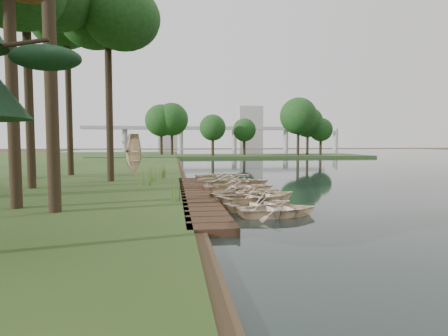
{
  "coord_description": "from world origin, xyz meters",
  "views": [
    {
      "loc": [
        -2.77,
        -18.84,
        2.88
      ],
      "look_at": [
        -0.25,
        -0.3,
        1.57
      ],
      "focal_mm": 30.0,
      "sensor_mm": 36.0,
      "label": 1
    }
  ],
  "objects": [
    {
      "name": "ground",
      "position": [
        0.0,
        0.0,
        0.0
      ],
      "size": [
        300.0,
        300.0,
        0.0
      ],
      "primitive_type": "plane",
      "color": "#3D2F1D"
    },
    {
      "name": "boardwalk",
      "position": [
        -1.6,
        0.0,
        0.15
      ],
      "size": [
        1.6,
        16.0,
        0.3
      ],
      "primitive_type": "cube",
      "color": "#362215",
      "rests_on": "ground"
    },
    {
      "name": "peninsula",
      "position": [
        8.0,
        50.0,
        0.23
      ],
      "size": [
        50.0,
        14.0,
        0.45
      ],
      "primitive_type": "cube",
      "color": "#2D4920",
      "rests_on": "ground"
    },
    {
      "name": "far_trees",
      "position": [
        4.67,
        50.0,
        6.43
      ],
      "size": [
        45.6,
        5.6,
        8.8
      ],
      "color": "black",
      "rests_on": "peninsula"
    },
    {
      "name": "bridge",
      "position": [
        12.31,
        120.0,
        7.08
      ],
      "size": [
        95.9,
        4.0,
        8.6
      ],
      "color": "#A5A5A0",
      "rests_on": "ground"
    },
    {
      "name": "building_a",
      "position": [
        30.0,
        140.0,
        9.0
      ],
      "size": [
        10.0,
        8.0,
        18.0
      ],
      "primitive_type": "cube",
      "color": "#A5A5A0",
      "rests_on": "ground"
    },
    {
      "name": "building_b",
      "position": [
        -5.0,
        145.0,
        6.0
      ],
      "size": [
        8.0,
        8.0,
        12.0
      ],
      "primitive_type": "cube",
      "color": "#A5A5A0",
      "rests_on": "ground"
    },
    {
      "name": "rowboat_0",
      "position": [
        1.18,
        -5.11,
        0.38
      ],
      "size": [
        3.33,
        2.52,
        0.65
      ],
      "primitive_type": "imported",
      "rotation": [
        0.0,
        0.0,
        1.66
      ],
      "color": "beige",
      "rests_on": "water"
    },
    {
      "name": "rowboat_1",
      "position": [
        0.78,
        -3.77,
        0.36
      ],
      "size": [
        3.46,
        2.84,
        0.62
      ],
      "primitive_type": "imported",
      "rotation": [
        0.0,
        0.0,
        1.83
      ],
      "color": "beige",
      "rests_on": "water"
    },
    {
      "name": "rowboat_2",
      "position": [
        1.11,
        -2.3,
        0.47
      ],
      "size": [
        4.81,
        4.19,
        0.83
      ],
      "primitive_type": "imported",
      "rotation": [
        0.0,
        0.0,
        1.96
      ],
      "color": "beige",
      "rests_on": "water"
    },
    {
      "name": "rowboat_3",
      "position": [
        0.84,
        -1.16,
        0.44
      ],
      "size": [
        4.48,
        3.86,
        0.78
      ],
      "primitive_type": "imported",
      "rotation": [
        0.0,
        0.0,
        1.94
      ],
      "color": "beige",
      "rests_on": "water"
    },
    {
      "name": "rowboat_4",
      "position": [
        0.71,
        0.1,
        0.37
      ],
      "size": [
        3.69,
        3.24,
        0.64
      ],
      "primitive_type": "imported",
      "rotation": [
        0.0,
        0.0,
        1.99
      ],
      "color": "beige",
      "rests_on": "water"
    },
    {
      "name": "rowboat_5",
      "position": [
        0.81,
        1.43,
        0.45
      ],
      "size": [
        4.02,
        2.96,
        0.81
      ],
      "primitive_type": "imported",
      "rotation": [
        0.0,
        0.0,
        1.52
      ],
      "color": "beige",
      "rests_on": "water"
    },
    {
      "name": "rowboat_6",
      "position": [
        1.05,
        2.39,
        0.38
      ],
      "size": [
        3.68,
        3.02,
        0.66
      ],
      "primitive_type": "imported",
      "rotation": [
        0.0,
        0.0,
        1.32
      ],
      "color": "beige",
      "rests_on": "water"
    },
    {
      "name": "rowboat_7",
      "position": [
        1.2,
        4.12,
        0.46
      ],
      "size": [
        4.06,
        2.96,
        0.82
      ],
      "primitive_type": "imported",
      "rotation": [
        0.0,
        0.0,
        1.54
      ],
      "color": "beige",
      "rests_on": "water"
    },
    {
      "name": "rowboat_8",
      "position": [
        0.74,
        4.99,
        0.46
      ],
      "size": [
        4.67,
        3.93,
        0.83
      ],
      "primitive_type": "imported",
      "rotation": [
        0.0,
        0.0,
        1.26
      ],
      "color": "beige",
      "rests_on": "water"
    },
    {
      "name": "rowboat_9",
      "position": [
        0.96,
        6.68,
        0.41
      ],
      "size": [
        4.04,
        3.37,
        0.72
      ],
      "primitive_type": "imported",
      "rotation": [
        0.0,
        0.0,
        1.86
      ],
      "color": "teal",
      "rests_on": "water"
    },
    {
      "name": "rowboat_10",
      "position": [
        0.82,
        7.92,
        0.46
      ],
      "size": [
        4.24,
        3.21,
        0.83
      ],
      "primitive_type": "imported",
      "rotation": [
        0.0,
        0.0,
        1.66
      ],
      "color": "beige",
      "rests_on": "water"
    },
    {
      "name": "stored_rowboat",
      "position": [
        -5.81,
        10.97,
        0.63
      ],
      "size": [
        3.94,
        3.77,
        0.66
      ],
      "primitive_type": "imported",
      "rotation": [
        3.14,
        0.0,
        0.91
      ],
      "color": "beige",
      "rests_on": "bank"
    },
    {
      "name": "tree_4",
      "position": [
        -6.86,
        6.44,
        10.59
      ],
      "size": [
        4.81,
        4.81,
        12.44
      ],
      "color": "black",
      "rests_on": "bank"
    },
    {
      "name": "tree_5",
      "position": [
        -12.75,
        9.35,
        12.44
      ],
      "size": [
        5.52,
        5.52,
        14.61
      ],
      "color": "black",
      "rests_on": "bank"
    },
    {
      "name": "tree_6",
      "position": [
        -10.7,
        11.54,
        11.08
      ],
      "size": [
        5.16,
        5.16,
        13.08
      ],
      "color": "black",
      "rests_on": "bank"
    },
    {
      "name": "reeds_0",
      "position": [
        -2.6,
        -2.4,
        0.78
      ],
      "size": [
        0.6,
        0.6,
        0.96
      ],
      "primitive_type": "cone",
      "color": "#3F661E",
      "rests_on": "bank"
    },
    {
      "name": "reeds_1",
      "position": [
        -4.38,
        3.73,
        0.79
      ],
      "size": [
        0.6,
        0.6,
        0.98
      ],
      "primitive_type": "cone",
      "color": "#3F661E",
      "rests_on": "bank"
    },
    {
      "name": "reeds_2",
      "position": [
        -4.16,
        5.92,
        0.87
      ],
      "size": [
        0.6,
        0.6,
        1.14
      ],
      "primitive_type": "cone",
      "color": "#3F661E",
      "rests_on": "bank"
    },
    {
      "name": "reeds_3",
      "position": [
        -3.57,
        8.27,
        0.83
      ],
      "size": [
        0.6,
        0.6,
        1.05
      ],
      "primitive_type": "cone",
      "color": "#3F661E",
      "rests_on": "bank"
    }
  ]
}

